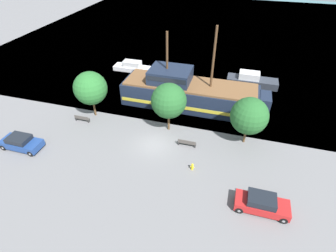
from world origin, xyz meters
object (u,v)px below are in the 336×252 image
moored_boat_outer (135,67)px  parked_car_curb_front (21,142)px  parked_car_curb_mid (262,204)px  bench_promenade_east (82,118)px  bench_promenade_west (187,143)px  moored_boat_dockside (251,80)px  pirate_ship (189,92)px  fire_hydrant (192,166)px

moored_boat_outer → parked_car_curb_front: (-4.42, -21.45, 0.15)m
parked_car_curb_mid → bench_promenade_east: (-21.10, 7.18, -0.34)m
parked_car_curb_mid → moored_boat_outer: bearing=132.1°
bench_promenade_west → parked_car_curb_front: bearing=-163.1°
moored_boat_dockside → parked_car_curb_front: (-23.25, -21.62, -0.02)m
moored_boat_outer → parked_car_curb_mid: (20.32, -22.51, 0.19)m
bench_promenade_east → bench_promenade_west: size_ratio=0.93×
pirate_ship → bench_promenade_west: size_ratio=9.68×
moored_boat_outer → fire_hydrant: 23.97m
moored_boat_outer → parked_car_curb_mid: size_ratio=1.66×
bench_promenade_west → parked_car_curb_mid: bearing=-38.9°
pirate_ship → bench_promenade_east: size_ratio=10.37×
fire_hydrant → bench_promenade_west: 3.51m
parked_car_curb_front → parked_car_curb_mid: (24.74, -1.06, 0.04)m
moored_boat_dockside → moored_boat_outer: (-18.83, -0.18, -0.16)m
pirate_ship → moored_boat_dockside: bearing=45.4°
fire_hydrant → bench_promenade_west: size_ratio=0.39×
parked_car_curb_mid → bench_promenade_east: bearing=161.2°
bench_promenade_west → bench_promenade_east: bearing=175.9°
pirate_ship → parked_car_curb_mid: 17.44m
pirate_ship → moored_boat_dockside: 11.40m
moored_boat_outer → bench_promenade_east: moored_boat_outer is taller
fire_hydrant → bench_promenade_east: size_ratio=0.42×
moored_boat_dockside → fire_hydrant: moored_boat_dockside is taller
bench_promenade_west → moored_boat_outer: bearing=127.7°
parked_car_curb_front → fire_hydrant: (18.29, 1.90, -0.33)m
moored_boat_outer → bench_promenade_east: (-0.78, -15.33, -0.15)m
bench_promenade_east → moored_boat_outer: bearing=87.1°
bench_promenade_east → parked_car_curb_front: bearing=-120.8°
pirate_ship → fire_hydrant: bearing=-75.5°
moored_boat_outer → fire_hydrant: bearing=-54.6°
moored_boat_outer → parked_car_curb_front: 21.90m
parked_car_curb_mid → fire_hydrant: parked_car_curb_mid is taller
moored_boat_outer → parked_car_curb_front: moored_boat_outer is taller
bench_promenade_east → bench_promenade_west: 13.40m
moored_boat_dockside → parked_car_curb_mid: bearing=-86.2°
moored_boat_outer → bench_promenade_west: 20.58m
fire_hydrant → parked_car_curb_front: bearing=-174.1°
parked_car_curb_mid → fire_hydrant: 7.11m
moored_boat_outer → fire_hydrant: (13.87, -19.55, -0.18)m
bench_promenade_west → fire_hydrant: bearing=-68.7°
bench_promenade_east → bench_promenade_west: bearing=-4.1°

